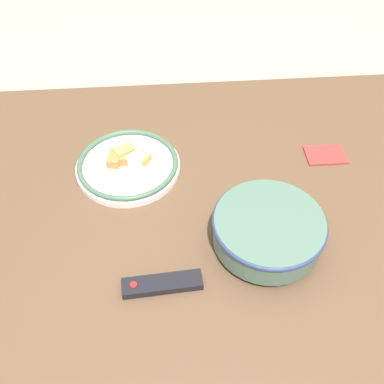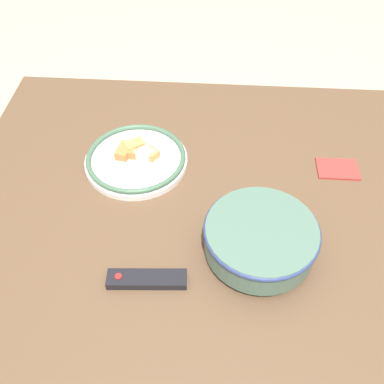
# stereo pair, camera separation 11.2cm
# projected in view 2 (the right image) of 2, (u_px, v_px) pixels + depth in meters

# --- Properties ---
(ground_plane) EXTENTS (8.00, 8.00, 0.00)m
(ground_plane) POSITION_uv_depth(u_px,v_px,m) (208.00, 331.00, 1.71)
(ground_plane) COLOR #B7A88E
(dining_table) EXTENTS (1.37, 1.09, 0.74)m
(dining_table) POSITION_uv_depth(u_px,v_px,m) (215.00, 222.00, 1.22)
(dining_table) COLOR brown
(dining_table) RESTS_ON ground_plane
(noodle_bowl) EXTENTS (0.26, 0.26, 0.09)m
(noodle_bowl) POSITION_uv_depth(u_px,v_px,m) (260.00, 238.00, 1.02)
(noodle_bowl) COLOR #4C6B5B
(noodle_bowl) RESTS_ON dining_table
(food_plate) EXTENTS (0.29, 0.29, 0.05)m
(food_plate) POSITION_uv_depth(u_px,v_px,m) (136.00, 158.00, 1.26)
(food_plate) COLOR white
(food_plate) RESTS_ON dining_table
(tv_remote) EXTENTS (0.18, 0.06, 0.02)m
(tv_remote) POSITION_uv_depth(u_px,v_px,m) (147.00, 279.00, 1.00)
(tv_remote) COLOR black
(tv_remote) RESTS_ON dining_table
(folded_napkin) EXTENTS (0.11, 0.08, 0.01)m
(folded_napkin) POSITION_uv_depth(u_px,v_px,m) (338.00, 169.00, 1.25)
(folded_napkin) COLOR #B2332D
(folded_napkin) RESTS_ON dining_table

